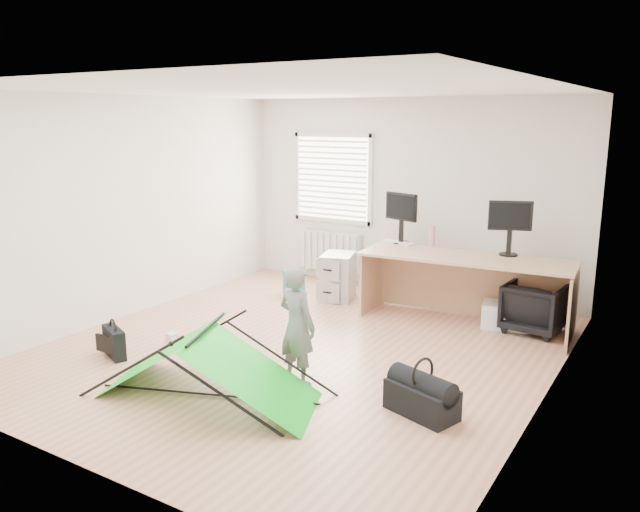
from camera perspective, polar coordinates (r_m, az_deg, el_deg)
The scene contains 18 objects.
ground at distance 6.78m, azimuth -1.79°, elevation -8.49°, with size 5.50×5.50×0.00m, color tan.
back_wall at distance 8.82m, azimuth 8.05°, elevation 5.40°, with size 5.00×0.02×2.70m, color silver.
window at distance 9.31m, azimuth 1.15°, elevation 7.13°, with size 1.20×0.06×1.20m, color silver.
radiator at distance 9.44m, azimuth 1.00°, elevation 0.45°, with size 1.00×0.12×0.60m, color silver.
desk at distance 7.60m, azimuth 13.02°, elevation -3.15°, with size 2.46×0.78×0.84m, color tan.
filing_cabinet at distance 8.49m, azimuth 1.65°, elevation -1.89°, with size 0.41×0.54×0.63m, color #97999C.
monitor_left at distance 8.10m, azimuth 7.45°, elevation 2.84°, with size 0.50×0.11×0.48m, color black.
monitor_right at distance 7.66m, azimuth 16.94°, elevation 1.81°, with size 0.50×0.11×0.48m, color black.
keyboard at distance 8.14m, azimuth 7.15°, elevation 1.24°, with size 0.44×0.15×0.02m, color beige.
thermos at distance 7.98m, azimuth 10.21°, elevation 1.81°, with size 0.07×0.07×0.27m, color #D07493.
office_chair at distance 7.62m, azimuth 18.98°, elevation -4.47°, with size 0.62×0.64×0.58m, color black.
person at distance 5.77m, azimuth -2.11°, elevation -6.37°, with size 0.41×0.27×1.14m, color slate.
kite at distance 5.68m, azimuth -10.24°, elevation -9.60°, with size 2.04×0.89×0.63m, color #12BF20, non-canonical shape.
storage_crate at distance 7.72m, azimuth 16.57°, elevation -5.20°, with size 0.53×0.37×0.30m, color silver.
tote_bag at distance 8.74m, azimuth -2.40°, elevation -2.45°, with size 0.28×0.12×0.34m, color teal.
laptop_bag at distance 6.87m, azimuth -18.30°, elevation -7.51°, with size 0.41×0.12×0.31m, color black.
white_box at distance 7.16m, azimuth -13.38°, elevation -7.25°, with size 0.10×0.10×0.10m, color silver.
duffel_bag at distance 5.42m, azimuth 9.28°, elevation -12.84°, with size 0.60×0.31×0.26m, color black.
Camera 1 is at (3.49, -5.28, 2.45)m, focal length 35.00 mm.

